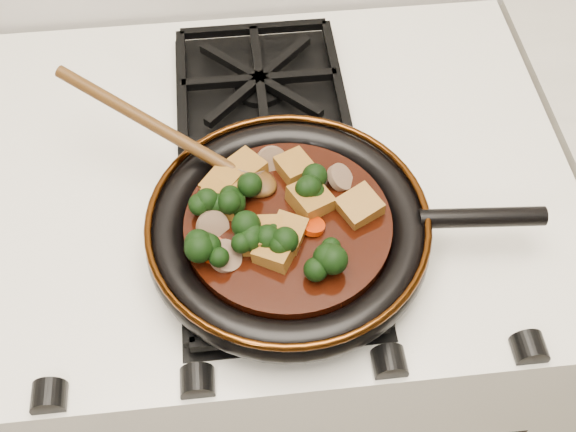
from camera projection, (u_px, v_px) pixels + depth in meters
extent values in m
cube|color=silver|center=(275.00, 331.00, 1.28)|extent=(0.76, 0.60, 0.90)
cylinder|color=black|center=(288.00, 235.00, 0.81)|extent=(0.29, 0.29, 0.01)
torus|color=black|center=(288.00, 231.00, 0.81)|extent=(0.32, 0.32, 0.04)
torus|color=#401F09|center=(288.00, 220.00, 0.79)|extent=(0.31, 0.31, 0.01)
cylinder|color=black|center=(482.00, 218.00, 0.80)|extent=(0.14, 0.03, 0.02)
cylinder|color=black|center=(288.00, 227.00, 0.80)|extent=(0.23, 0.23, 0.02)
cube|color=brown|center=(295.00, 168.00, 0.83)|extent=(0.05, 0.05, 0.02)
cube|color=brown|center=(246.00, 168.00, 0.83)|extent=(0.05, 0.05, 0.02)
cube|color=brown|center=(220.00, 199.00, 0.80)|extent=(0.05, 0.06, 0.03)
cube|color=brown|center=(222.00, 185.00, 0.81)|extent=(0.05, 0.05, 0.03)
cube|color=brown|center=(288.00, 234.00, 0.77)|extent=(0.05, 0.05, 0.02)
cube|color=brown|center=(310.00, 200.00, 0.80)|extent=(0.06, 0.06, 0.03)
cube|color=brown|center=(276.00, 251.00, 0.76)|extent=(0.05, 0.05, 0.03)
cube|color=brown|center=(263.00, 236.00, 0.77)|extent=(0.05, 0.05, 0.03)
cube|color=brown|center=(359.00, 207.00, 0.79)|extent=(0.06, 0.06, 0.03)
cylinder|color=#AE2704|center=(235.00, 167.00, 0.83)|extent=(0.03, 0.03, 0.01)
cylinder|color=#AE2704|center=(312.00, 226.00, 0.78)|extent=(0.03, 0.03, 0.02)
cylinder|color=#AE2704|center=(240.00, 178.00, 0.82)|extent=(0.03, 0.03, 0.02)
cylinder|color=#AE2704|center=(267.00, 236.00, 0.78)|extent=(0.03, 0.03, 0.02)
cylinder|color=#AE2704|center=(214.00, 251.00, 0.76)|extent=(0.03, 0.03, 0.02)
cylinder|color=brown|center=(213.00, 227.00, 0.78)|extent=(0.05, 0.05, 0.03)
cylinder|color=brown|center=(225.00, 256.00, 0.76)|extent=(0.05, 0.05, 0.03)
cylinder|color=brown|center=(340.00, 177.00, 0.82)|extent=(0.04, 0.04, 0.03)
cylinder|color=brown|center=(272.00, 162.00, 0.83)|extent=(0.04, 0.03, 0.04)
cylinder|color=brown|center=(249.00, 169.00, 0.83)|extent=(0.05, 0.05, 0.03)
ellipsoid|color=#492C0F|center=(254.00, 182.00, 0.82)|extent=(0.07, 0.06, 0.02)
cylinder|color=#492C0F|center=(155.00, 126.00, 0.83)|extent=(0.02, 0.02, 0.26)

